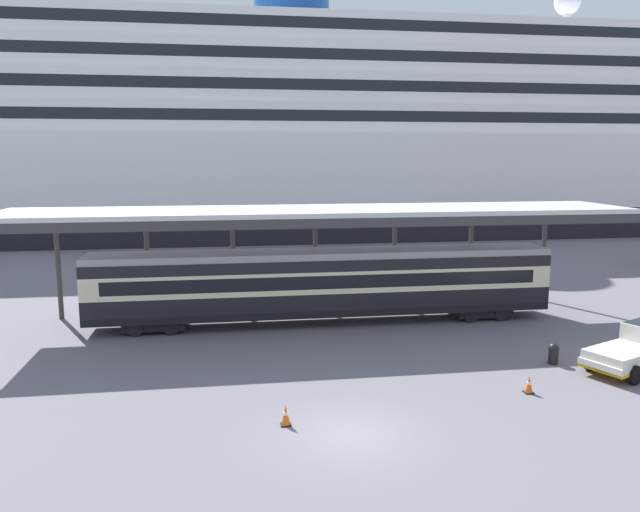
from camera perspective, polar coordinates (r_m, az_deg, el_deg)
The scene contains 7 objects.
ground_plane at distance 21.45m, azimuth 3.10°, elevation -16.28°, with size 400.00×400.00×0.00m, color slate.
cruise_ship at distance 76.17m, azimuth -3.29°, elevation 10.90°, with size 128.55×25.93×34.15m.
platform_canopy at distance 33.83m, azimuth 0.20°, elevation 3.89°, with size 34.35×6.09×6.38m.
train_carriage at distance 33.92m, azimuth 0.32°, elevation -2.48°, with size 25.35×2.81×4.11m.
traffic_cone_near at distance 25.99m, azimuth 18.87°, elevation -11.24°, with size 0.36×0.36×0.72m.
traffic_cone_mid at distance 21.97m, azimuth -3.21°, elevation -14.55°, with size 0.36×0.36×0.77m.
quay_bollard at distance 29.74m, azimuth 20.91°, elevation -8.40°, with size 0.48×0.48×0.96m.
Camera 1 is at (-4.01, -18.92, 9.28)m, focal length 34.39 mm.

